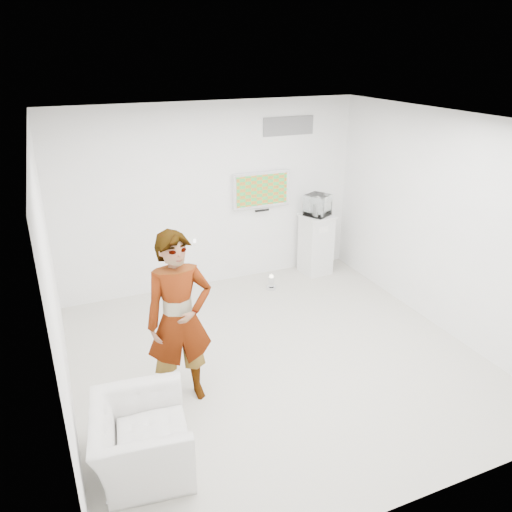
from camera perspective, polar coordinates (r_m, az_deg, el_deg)
name	(u,v)px	position (r m, az deg, el deg)	size (l,w,h in m)	color
room	(278,251)	(5.92, 2.50, 0.61)	(5.01, 5.01, 3.00)	beige
tv	(261,189)	(8.36, 0.58, 7.61)	(1.00, 0.08, 0.60)	silver
logo_decal	(289,126)	(8.40, 3.74, 14.61)	(0.90, 0.02, 0.30)	slate
person	(179,320)	(5.50, -8.75, -7.20)	(0.74, 0.48, 2.02)	silver
armchair	(141,438)	(5.11, -12.97, -19.62)	(1.02, 0.89, 0.66)	silver
pedestal	(316,244)	(8.84, 6.84, 1.36)	(0.52, 0.52, 1.07)	silver
floor_uplight	(271,282)	(8.30, 1.76, -3.02)	(0.16, 0.16, 0.25)	silver
vitrine	(318,205)	(8.61, 7.06, 5.80)	(0.36, 0.36, 0.36)	silver
console	(317,209)	(8.63, 7.04, 5.30)	(0.05, 0.15, 0.21)	silver
wii_remote	(195,242)	(5.34, -7.03, 1.55)	(0.03, 0.12, 0.03)	silver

